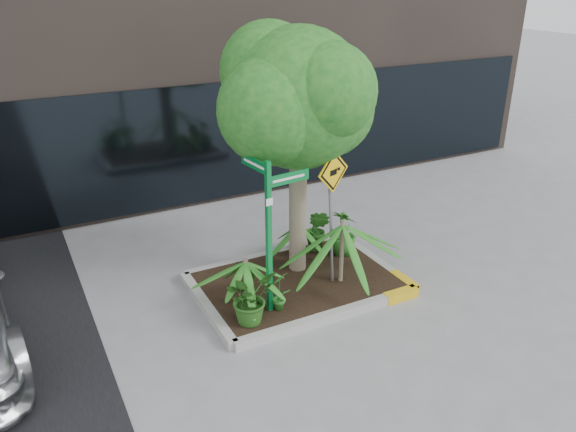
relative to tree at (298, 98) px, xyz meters
name	(u,v)px	position (x,y,z in m)	size (l,w,h in m)	color
ground	(295,299)	(-0.39, -0.68, -3.08)	(80.00, 80.00, 0.00)	gray
planter	(300,282)	(-0.16, -0.40, -2.98)	(3.35, 2.36, 0.15)	#9E9E99
tree	(298,98)	(0.00, 0.00, 0.00)	(2.81, 2.49, 4.22)	gray
palm_front	(343,225)	(0.43, -0.73, -1.91)	(1.22, 1.22, 1.36)	gray
palm_left	(246,262)	(-1.24, -0.66, -2.21)	(0.87, 0.87, 0.97)	gray
palm_back	(300,225)	(0.27, 0.40, -2.34)	(0.71, 0.71, 0.79)	gray
shrub_a	(250,298)	(-1.38, -1.11, -2.53)	(0.71, 0.71, 0.79)	#214F16
shrub_b	(343,232)	(0.98, 0.07, -2.51)	(0.47, 0.47, 0.85)	#27651E
shrub_c	(279,290)	(-0.86, -1.02, -2.61)	(0.34, 0.34, 0.64)	#276920
shrub_d	(317,230)	(0.64, 0.41, -2.52)	(0.45, 0.45, 0.82)	#225B1A
street_sign_post	(270,224)	(-0.95, -0.92, -1.53)	(0.78, 0.74, 2.51)	#0A7732
cattle_sign	(332,194)	(0.28, -0.62, -1.41)	(0.66, 0.24, 2.25)	slate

